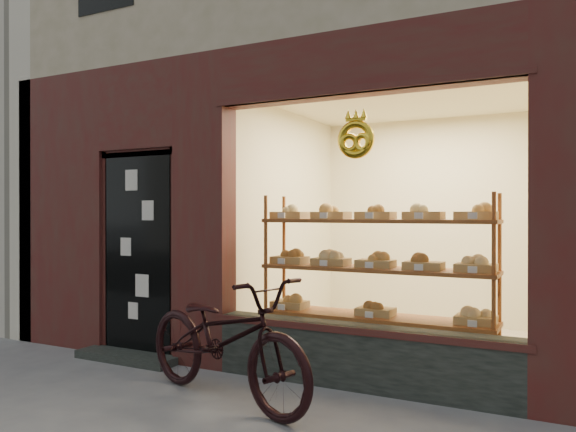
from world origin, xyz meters
The scene contains 2 objects.
display_shelf centered at (0.45, 2.55, 0.89)m, with size 2.20×0.45×1.70m.
bicycle centered at (-0.41, 1.31, 0.51)m, with size 0.68×1.95×1.02m, color black.
Camera 1 is at (2.11, -2.48, 1.52)m, focal length 35.00 mm.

